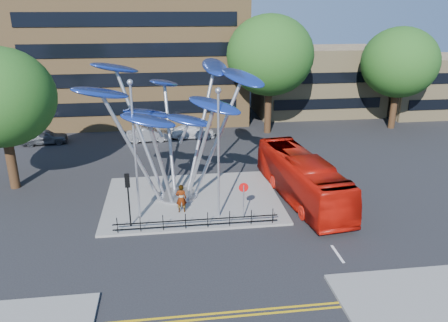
{
  "coord_description": "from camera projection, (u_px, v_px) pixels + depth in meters",
  "views": [
    {
      "loc": [
        -2.43,
        -21.85,
        13.03
      ],
      "look_at": [
        0.97,
        4.0,
        3.56
      ],
      "focal_mm": 35.0,
      "sensor_mm": 36.0,
      "label": 1
    }
  ],
  "objects": [
    {
      "name": "double_yellow_far",
      "position": [
        233.0,
        317.0,
        19.23
      ],
      "size": [
        40.0,
        0.12,
        0.01
      ],
      "primitive_type": "cube",
      "color": "gold",
      "rests_on": "ground"
    },
    {
      "name": "low_building_far",
      "position": [
        432.0,
        85.0,
        53.68
      ],
      "size": [
        12.0,
        8.0,
        7.0
      ],
      "primitive_type": "cube",
      "color": "tan",
      "rests_on": "ground"
    },
    {
      "name": "parked_car_right",
      "position": [
        193.0,
        131.0,
        44.55
      ],
      "size": [
        4.57,
        1.89,
        1.32
      ],
      "primitive_type": "imported",
      "rotation": [
        0.0,
        0.0,
        1.56
      ],
      "color": "silver",
      "rests_on": "ground"
    },
    {
      "name": "pedestrian_railing_front",
      "position": [
        197.0,
        222.0,
        26.38
      ],
      "size": [
        10.0,
        0.06,
        1.0
      ],
      "color": "black",
      "rests_on": "traffic_island"
    },
    {
      "name": "parked_car_left",
      "position": [
        44.0,
        137.0,
        42.52
      ],
      "size": [
        4.57,
        2.28,
        1.5
      ],
      "primitive_type": "imported",
      "rotation": [
        0.0,
        0.0,
        1.69
      ],
      "color": "#45484D",
      "rests_on": "ground"
    },
    {
      "name": "double_yellow_near",
      "position": [
        232.0,
        312.0,
        19.51
      ],
      "size": [
        40.0,
        0.12,
        0.01
      ],
      "primitive_type": "cube",
      "color": "gold",
      "rests_on": "ground"
    },
    {
      "name": "parked_car_mid",
      "position": [
        148.0,
        135.0,
        43.37
      ],
      "size": [
        4.35,
        1.77,
        1.4
      ],
      "primitive_type": "imported",
      "rotation": [
        0.0,
        0.0,
        1.64
      ],
      "color": "#999DA1",
      "rests_on": "ground"
    },
    {
      "name": "pedestrian",
      "position": [
        181.0,
        198.0,
        28.23
      ],
      "size": [
        0.71,
        0.48,
        1.92
      ],
      "primitive_type": "imported",
      "rotation": [
        0.0,
        0.0,
        3.12
      ],
      "color": "gray",
      "rests_on": "traffic_island"
    },
    {
      "name": "tree_far",
      "position": [
        400.0,
        63.0,
        45.88
      ],
      "size": [
        8.0,
        8.0,
        10.81
      ],
      "color": "black",
      "rests_on": "ground"
    },
    {
      "name": "red_bus",
      "position": [
        302.0,
        178.0,
        30.31
      ],
      "size": [
        3.99,
        11.65,
        3.18
      ],
      "primitive_type": "imported",
      "rotation": [
        0.0,
        0.0,
        0.12
      ],
      "color": "#B41208",
      "rests_on": "ground"
    },
    {
      "name": "ground",
      "position": [
        216.0,
        243.0,
        25.11
      ],
      "size": [
        120.0,
        120.0,
        0.0
      ],
      "primitive_type": "plane",
      "color": "black",
      "rests_on": "ground"
    },
    {
      "name": "street_lamp_left",
      "position": [
        134.0,
        140.0,
        25.99
      ],
      "size": [
        0.36,
        0.36,
        8.8
      ],
      "color": "#9EA0A5",
      "rests_on": "traffic_island"
    },
    {
      "name": "low_building_near",
      "position": [
        317.0,
        81.0,
        53.66
      ],
      "size": [
        15.0,
        8.0,
        8.0
      ],
      "primitive_type": "cube",
      "color": "tan",
      "rests_on": "ground"
    },
    {
      "name": "traffic_island",
      "position": [
        192.0,
        199.0,
        30.55
      ],
      "size": [
        12.0,
        9.0,
        0.15
      ],
      "primitive_type": "cube",
      "color": "slate",
      "rests_on": "ground"
    },
    {
      "name": "traffic_light_island",
      "position": [
        128.0,
        189.0,
        25.93
      ],
      "size": [
        0.28,
        0.18,
        3.42
      ],
      "color": "black",
      "rests_on": "traffic_island"
    },
    {
      "name": "no_entry_sign_island",
      "position": [
        244.0,
        195.0,
        27.08
      ],
      "size": [
        0.6,
        0.1,
        2.45
      ],
      "color": "#9EA0A5",
      "rests_on": "traffic_island"
    },
    {
      "name": "street_lamp_right",
      "position": [
        218.0,
        143.0,
        26.22
      ],
      "size": [
        0.36,
        0.36,
        8.3
      ],
      "color": "#9EA0A5",
      "rests_on": "traffic_island"
    },
    {
      "name": "leaf_sculpture",
      "position": [
        173.0,
        102.0,
        28.73
      ],
      "size": [
        12.72,
        9.54,
        9.51
      ],
      "color": "#9EA0A5",
      "rests_on": "traffic_island"
    },
    {
      "name": "tree_right",
      "position": [
        270.0,
        56.0,
        43.85
      ],
      "size": [
        8.8,
        8.8,
        12.11
      ],
      "color": "black",
      "rests_on": "ground"
    },
    {
      "name": "tree_left",
      "position": [
        0.0,
        98.0,
        30.39
      ],
      "size": [
        7.6,
        7.6,
        10.32
      ],
      "color": "black",
      "rests_on": "ground"
    }
  ]
}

